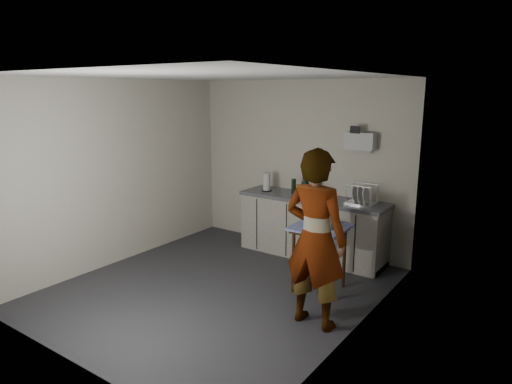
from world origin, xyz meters
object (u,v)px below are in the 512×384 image
Objects in this scene: standing_man at (315,239)px; bakery_box at (323,219)px; soda_can at (313,192)px; paper_towel at (267,182)px; dark_bottle at (294,186)px; kitchen_counter at (312,229)px; soap_bottle at (305,186)px; side_table at (320,234)px; dish_rack at (361,199)px.

bakery_box is (-0.33, 0.81, -0.03)m from standing_man.
paper_towel is at bearing -177.10° from soda_can.
dark_bottle is 1.41m from bakery_box.
soda_can reaches higher than kitchen_counter.
soap_bottle is at bearing -56.05° from standing_man.
bakery_box is at bearing -55.67° from soda_can.
side_table is 0.90m from standing_man.
dark_bottle reaches higher than soda_can.
bakery_box is at bearing -93.82° from dish_rack.
soda_can is 0.59× the size of dark_bottle.
dish_rack is at bearing 9.14° from soap_bottle.
soap_bottle is 1.19× the size of paper_towel.
standing_man is 2.24m from dark_bottle.
dish_rack reaches higher than dark_bottle.
dish_rack is at bearing 2.55° from kitchen_counter.
standing_man is at bearing -57.89° from soap_bottle.
paper_towel reaches higher than kitchen_counter.
dish_rack is (0.09, 1.03, 0.25)m from side_table.
kitchen_counter is at bearing 3.01° from paper_towel.
dark_bottle is (-0.97, 1.01, 0.31)m from side_table.
dark_bottle is 0.45m from paper_towel.
dish_rack is (1.52, 0.07, -0.07)m from paper_towel.
standing_man is 5.00× the size of bakery_box.
side_table is 5.96× the size of soda_can.
dark_bottle is at bearing 131.79° from side_table.
dark_bottle reaches higher than kitchen_counter.
standing_man is 2.00m from soap_bottle.
dark_bottle is 0.60× the size of dish_rack.
soda_can is (-0.64, 0.99, 0.26)m from side_table.
bakery_box is (0.66, -0.98, 0.48)m from kitchen_counter.
soda_can is (-0.99, 1.79, 0.03)m from standing_man.
dark_bottle reaches higher than side_table.
standing_man reaches higher than paper_towel.
kitchen_counter is 2.71× the size of side_table.
standing_man is at bearing -44.60° from paper_towel.
standing_man is 6.67× the size of paper_towel.
dark_bottle is (-0.34, 0.01, 0.60)m from kitchen_counter.
soap_bottle reaches higher than dark_bottle.
bakery_box is (1.45, -0.94, -0.13)m from paper_towel.
standing_man reaches higher than bakery_box.
soda_can is at bearing -59.13° from standing_man.
soda_can is 0.78m from paper_towel.
dark_bottle is at bearing 157.14° from soap_bottle.
soda_can is at bearing 2.90° from paper_towel.
dish_rack is at bearing 1.06° from dark_bottle.
dark_bottle is at bearing 177.83° from kitchen_counter.
bakery_box is at bearing -32.90° from paper_towel.
soap_bottle is at bearing 126.23° from side_table.
bakery_box reaches higher than soda_can.
standing_man is at bearing -61.12° from kitchen_counter.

